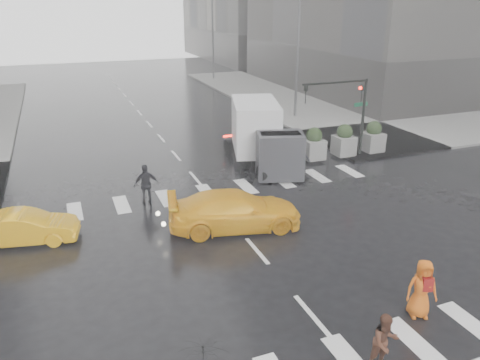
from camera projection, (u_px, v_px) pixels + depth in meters
name	position (u px, v px, depth m)	size (l,w,h in m)	color
ground	(257.00, 251.00, 17.05)	(120.00, 120.00, 0.00)	black
sidewalk_ne	(388.00, 109.00, 38.88)	(35.00, 35.00, 0.15)	slate
road_markings	(257.00, 251.00, 17.05)	(18.00, 48.00, 0.01)	silver
traffic_signal_pole	(349.00, 103.00, 25.92)	(4.45, 0.42, 4.50)	black
street_lamp_near	(296.00, 52.00, 34.61)	(2.15, 0.22, 9.00)	#59595B
street_lamp_far	(212.00, 35.00, 51.97)	(2.15, 0.22, 9.00)	#59595B
planter_west	(314.00, 144.00, 26.21)	(1.10, 1.10, 1.80)	slate
planter_mid	(344.00, 141.00, 26.89)	(1.10, 1.10, 1.80)	slate
planter_east	(373.00, 137.00, 27.57)	(1.10, 1.10, 1.80)	slate
pedestrian_brown	(385.00, 342.00, 11.37)	(0.75, 0.58, 1.54)	#4F2A1C
pedestrian_orange	(422.00, 289.00, 13.26)	(1.03, 0.86, 1.79)	#DF5E0F
pedestrian_far_a	(146.00, 184.00, 20.66)	(1.09, 0.66, 1.85)	black
pedestrian_far_b	(300.00, 157.00, 24.55)	(1.10, 0.61, 1.70)	black
taxi_mid	(25.00, 228.00, 17.43)	(1.31, 3.75, 1.24)	#FFAF0D
taxi_rear	(235.00, 210.00, 18.52)	(2.14, 4.64, 1.52)	#FFAF0D
box_truck	(261.00, 133.00, 25.37)	(2.37, 6.33, 3.36)	silver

